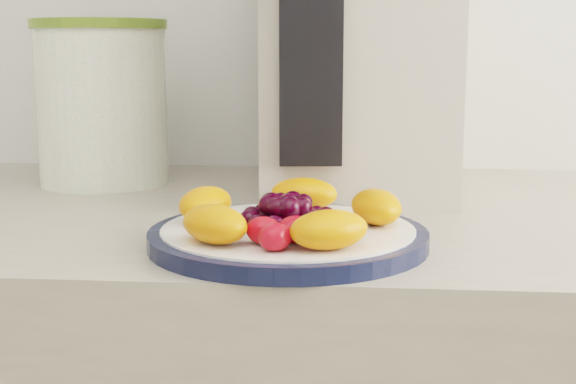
{
  "coord_description": "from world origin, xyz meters",
  "views": [
    {
      "loc": [
        0.15,
        0.32,
        1.08
      ],
      "look_at": [
        0.09,
        1.02,
        0.95
      ],
      "focal_mm": 50.0,
      "sensor_mm": 36.0,
      "label": 1
    }
  ],
  "objects": [
    {
      "name": "fruit_plate",
      "position": [
        0.08,
        1.02,
        0.93
      ],
      "size": [
        0.22,
        0.22,
        0.03
      ],
      "color": "orange",
      "rests_on": "plate_face"
    },
    {
      "name": "appliance_body",
      "position": [
        0.14,
        1.32,
        1.09
      ],
      "size": [
        0.25,
        0.33,
        0.38
      ],
      "primitive_type": "cube",
      "rotation": [
        0.0,
        0.0,
        0.11
      ],
      "color": "#B9AFA1",
      "rests_on": "counter"
    },
    {
      "name": "appliance_panel",
      "position": [
        0.1,
        1.16,
        1.1
      ],
      "size": [
        0.07,
        0.03,
        0.28
      ],
      "primitive_type": "cube",
      "rotation": [
        0.0,
        0.0,
        0.11
      ],
      "color": "black",
      "rests_on": "appliance_body"
    },
    {
      "name": "plate_rim",
      "position": [
        0.09,
        1.02,
        0.91
      ],
      "size": [
        0.25,
        0.25,
        0.01
      ],
      "primitive_type": "cylinder",
      "color": "black",
      "rests_on": "counter"
    },
    {
      "name": "plate_face",
      "position": [
        0.09,
        1.02,
        0.91
      ],
      "size": [
        0.23,
        0.23,
        0.02
      ],
      "primitive_type": "cylinder",
      "color": "white",
      "rests_on": "counter"
    },
    {
      "name": "canister_lid",
      "position": [
        -0.18,
        1.34,
        1.11
      ],
      "size": [
        0.19,
        0.19,
        0.01
      ],
      "primitive_type": "cylinder",
      "rotation": [
        0.0,
        0.0,
        0.11
      ],
      "color": "olive",
      "rests_on": "canister"
    },
    {
      "name": "canister",
      "position": [
        -0.18,
        1.34,
        1.0
      ],
      "size": [
        0.18,
        0.18,
        0.2
      ],
      "primitive_type": "cylinder",
      "rotation": [
        0.0,
        0.0,
        0.11
      ],
      "color": "#587418",
      "rests_on": "counter"
    }
  ]
}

